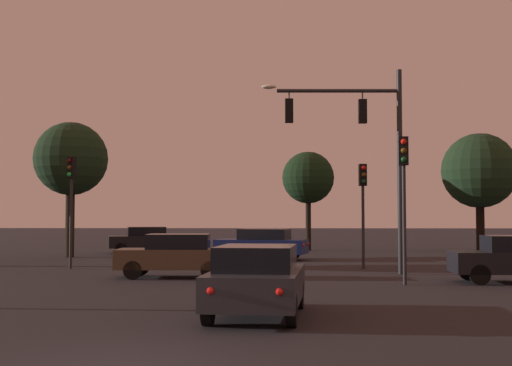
# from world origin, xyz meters

# --- Properties ---
(ground_plane) EXTENTS (168.00, 168.00, 0.00)m
(ground_plane) POSITION_xyz_m (0.00, 24.50, 0.00)
(ground_plane) COLOR black
(ground_plane) RESTS_ON ground
(traffic_signal_mast_arm) EXTENTS (5.27, 0.49, 7.64)m
(traffic_signal_mast_arm) POSITION_xyz_m (5.49, 15.48, 5.06)
(traffic_signal_mast_arm) COLOR #232326
(traffic_signal_mast_arm) RESTS_ON ground
(traffic_light_corner_left) EXTENTS (0.33, 0.37, 4.65)m
(traffic_light_corner_left) POSITION_xyz_m (6.23, 11.61, 3.28)
(traffic_light_corner_left) COLOR #232326
(traffic_light_corner_left) RESTS_ON ground
(traffic_light_corner_right) EXTENTS (0.33, 0.37, 4.29)m
(traffic_light_corner_right) POSITION_xyz_m (5.76, 17.99, 3.04)
(traffic_light_corner_right) COLOR #232326
(traffic_light_corner_right) RESTS_ON ground
(traffic_light_median) EXTENTS (0.37, 0.39, 4.58)m
(traffic_light_median) POSITION_xyz_m (-6.19, 17.57, 3.23)
(traffic_light_median) COLOR #232326
(traffic_light_median) RESTS_ON ground
(car_nearside_lane) EXTENTS (2.18, 4.23, 1.52)m
(car_nearside_lane) POSITION_xyz_m (1.82, 4.86, 0.79)
(car_nearside_lane) COLOR #232328
(car_nearside_lane) RESTS_ON ground
(car_crossing_left) EXTENTS (4.09, 1.89, 1.52)m
(car_crossing_left) POSITION_xyz_m (-1.32, 13.89, 0.79)
(car_crossing_left) COLOR #473828
(car_crossing_left) RESTS_ON ground
(car_far_lane) EXTENTS (4.34, 2.84, 1.52)m
(car_far_lane) POSITION_xyz_m (-5.49, 29.26, 0.79)
(car_far_lane) COLOR black
(car_far_lane) RESTS_ON ground
(car_parked_lot) EXTENTS (4.71, 2.79, 1.52)m
(car_parked_lot) POSITION_xyz_m (1.50, 23.40, 0.80)
(car_parked_lot) COLOR #0F1947
(car_parked_lot) RESTS_ON ground
(tree_behind_sign) EXTENTS (3.24, 3.24, 6.17)m
(tree_behind_sign) POSITION_xyz_m (4.17, 32.29, 4.52)
(tree_behind_sign) COLOR black
(tree_behind_sign) RESTS_ON ground
(tree_center_horizon) EXTENTS (4.60, 4.60, 7.24)m
(tree_center_horizon) POSITION_xyz_m (14.67, 31.96, 4.91)
(tree_center_horizon) COLOR black
(tree_center_horizon) RESTS_ON ground
(tree_right_cluster) EXTENTS (3.86, 3.86, 7.10)m
(tree_right_cluster) POSITION_xyz_m (-8.63, 25.27, 5.12)
(tree_right_cluster) COLOR black
(tree_right_cluster) RESTS_ON ground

